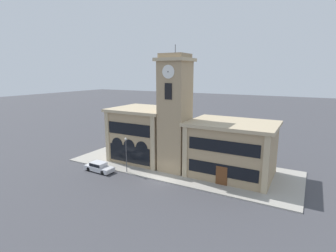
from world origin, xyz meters
The scene contains 7 objects.
ground_plane centered at (0.00, 0.00, 0.00)m, with size 300.00×300.00×0.00m, color #424247.
sidewalk_kerb centered at (0.00, 6.51, 0.07)m, with size 34.97×13.01×0.15m.
clock_tower centered at (0.00, 4.64, 8.57)m, with size 4.59×4.59×18.23m.
town_hall_left_wing centered at (-6.94, 6.82, 4.41)m, with size 10.09×9.01×8.76m.
town_hall_right_wing centered at (7.87, 6.83, 3.91)m, with size 11.94×9.01×7.76m.
parked_car_near centered at (-9.65, -1.21, 0.72)m, with size 4.62×1.93×1.38m.
street_lamp centered at (-5.67, 0.32, 3.59)m, with size 0.36×0.36×5.16m.
Camera 1 is at (17.29, -28.51, 14.41)m, focal length 28.00 mm.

